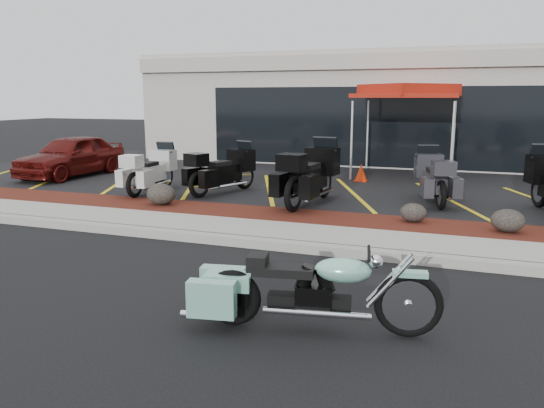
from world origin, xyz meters
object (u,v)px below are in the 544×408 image
at_px(hero_cruiser, 409,295).
at_px(traffic_cone, 361,172).
at_px(touring_white, 166,165).
at_px(parked_car, 71,155).
at_px(popup_canopy, 407,93).

xyz_separation_m(hero_cruiser, traffic_cone, (-2.17, 9.40, -0.08)).
distance_m(touring_white, parked_car, 3.83).
bearing_deg(parked_car, traffic_cone, 15.65).
xyz_separation_m(hero_cruiser, popup_canopy, (-1.15, 10.90, 2.12)).
height_order(traffic_cone, popup_canopy, popup_canopy).
relative_size(parked_car, popup_canopy, 1.02).
xyz_separation_m(hero_cruiser, parked_car, (-10.46, 7.47, 0.30)).
relative_size(touring_white, parked_car, 0.57).
bearing_deg(hero_cruiser, traffic_cone, 93.33).
height_order(hero_cruiser, popup_canopy, popup_canopy).
bearing_deg(touring_white, traffic_cone, -59.65).
distance_m(parked_car, popup_canopy, 10.08).
height_order(touring_white, popup_canopy, popup_canopy).
height_order(parked_car, popup_canopy, popup_canopy).
bearing_deg(hero_cruiser, popup_canopy, 86.37).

